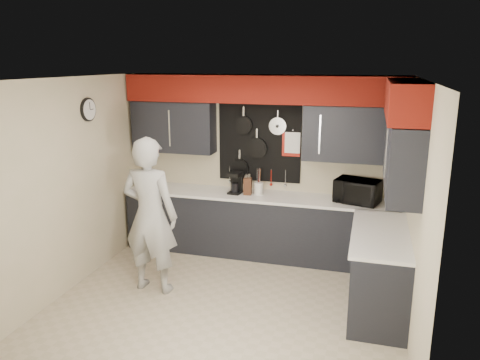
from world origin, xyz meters
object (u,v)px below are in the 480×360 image
(microwave, at_px, (357,191))
(utensil_crock, at_px, (259,188))
(knife_block, at_px, (248,186))
(coffee_maker, at_px, (236,182))
(person, at_px, (150,216))

(microwave, distance_m, utensil_crock, 1.38)
(microwave, distance_m, knife_block, 1.52)
(knife_block, relative_size, utensil_crock, 1.40)
(coffee_maker, xyz_separation_m, person, (-0.67, -1.40, -0.12))
(knife_block, xyz_separation_m, coffee_maker, (-0.19, 0.04, 0.04))
(knife_block, distance_m, utensil_crock, 0.16)
(utensil_crock, height_order, coffee_maker, coffee_maker)
(person, bearing_deg, utensil_crock, -122.82)
(coffee_maker, bearing_deg, microwave, 6.75)
(knife_block, height_order, coffee_maker, coffee_maker)
(knife_block, xyz_separation_m, person, (-0.86, -1.37, -0.08))
(microwave, height_order, utensil_crock, microwave)
(microwave, xyz_separation_m, knife_block, (-1.52, -0.03, -0.04))
(utensil_crock, bearing_deg, microwave, -1.28)
(person, bearing_deg, knife_block, -119.82)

